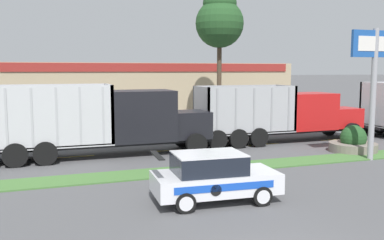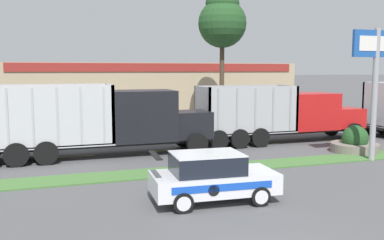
{
  "view_description": "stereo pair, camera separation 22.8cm",
  "coord_description": "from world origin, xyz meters",
  "views": [
    {
      "loc": [
        -4.97,
        -7.49,
        4.38
      ],
      "look_at": [
        1.2,
        9.92,
        2.2
      ],
      "focal_mm": 40.0,
      "sensor_mm": 36.0,
      "label": 1
    },
    {
      "loc": [
        -4.75,
        -7.57,
        4.38
      ],
      "look_at": [
        1.2,
        9.92,
        2.2
      ],
      "focal_mm": 40.0,
      "sensor_mm": 36.0,
      "label": 2
    }
  ],
  "objects": [
    {
      "name": "dump_truck_far_right",
      "position": [
        -1.3,
        14.11,
        1.73
      ],
      "size": [
        11.62,
        2.64,
        3.65
      ],
      "color": "black",
      "rests_on": "ground_plane"
    },
    {
      "name": "store_building_backdrop",
      "position": [
        5.89,
        38.9,
        2.52
      ],
      "size": [
        29.73,
        12.1,
        5.04
      ],
      "color": "tan",
      "rests_on": "ground_plane"
    },
    {
      "name": "centre_line_4",
      "position": [
        -3.71,
        14.51,
        0.0
      ],
      "size": [
        2.4,
        0.14,
        0.01
      ],
      "primitive_type": "cube",
      "color": "yellow",
      "rests_on": "ground_plane"
    },
    {
      "name": "centre_line_5",
      "position": [
        1.69,
        14.51,
        0.0
      ],
      "size": [
        2.4,
        0.14,
        0.01
      ],
      "primitive_type": "cube",
      "color": "yellow",
      "rests_on": "ground_plane"
    },
    {
      "name": "rally_car",
      "position": [
        0.32,
        5.34,
        0.85
      ],
      "size": [
        4.24,
        2.18,
        1.68
      ],
      "color": "white",
      "rests_on": "ground_plane"
    },
    {
      "name": "centre_line_6",
      "position": [
        7.09,
        14.51,
        0.0
      ],
      "size": [
        2.4,
        0.14,
        0.01
      ],
      "primitive_type": "cube",
      "color": "yellow",
      "rests_on": "ground_plane"
    },
    {
      "name": "centre_line_7",
      "position": [
        12.49,
        14.51,
        0.0
      ],
      "size": [
        2.4,
        0.14,
        0.01
      ],
      "primitive_type": "cube",
      "color": "yellow",
      "rests_on": "ground_plane"
    },
    {
      "name": "grass_verge",
      "position": [
        0.0,
        9.66,
        0.03
      ],
      "size": [
        120.0,
        1.7,
        0.06
      ],
      "primitive_type": "cube",
      "color": "#477538",
      "rests_on": "ground_plane"
    },
    {
      "name": "stone_planter",
      "position": [
        10.71,
        10.91,
        0.48
      ],
      "size": [
        2.5,
        2.5,
        1.44
      ],
      "color": "slate",
      "rests_on": "ground_plane"
    },
    {
      "name": "store_sign_post",
      "position": [
        10.08,
        8.93,
        4.47
      ],
      "size": [
        2.71,
        0.28,
        6.32
      ],
      "color": "#9E9EA3",
      "rests_on": "ground_plane"
    },
    {
      "name": "tree_behind_left",
      "position": [
        9.52,
        26.45,
        8.61
      ],
      "size": [
        4.09,
        4.09,
        11.33
      ],
      "color": "#473828",
      "rests_on": "ground_plane"
    },
    {
      "name": "dump_truck_lead",
      "position": [
        9.51,
        15.01,
        1.58
      ],
      "size": [
        10.76,
        2.6,
        3.44
      ],
      "color": "black",
      "rests_on": "ground_plane"
    }
  ]
}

